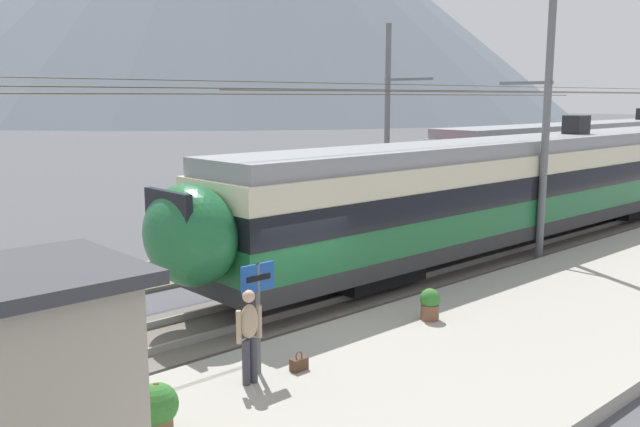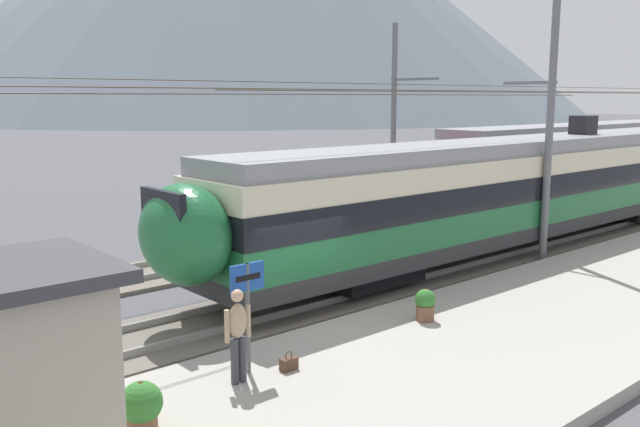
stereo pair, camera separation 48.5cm
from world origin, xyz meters
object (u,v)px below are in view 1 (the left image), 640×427
Objects in this scene: catenary_mast_mid at (543,130)px; train_near_platform at (510,186)px; platform_sign at (258,293)px; catenary_mast_far_side at (390,118)px; passenger_walking at (249,332)px; train_far_track at (604,150)px; handbag_beside_passenger at (299,364)px; potted_plant_by_shelter at (430,303)px; potted_plant_platform_edge at (157,407)px.

train_near_platform is at bearing 66.54° from catenary_mast_mid.
platform_sign is at bearing -166.30° from train_near_platform.
catenary_mast_far_side is 29.13× the size of passenger_walking.
catenary_mast_far_side reaches higher than train_far_track.
potted_plant_by_shelter reaches higher than handbag_beside_passenger.
potted_plant_by_shelter is at bearing -162.15° from train_far_track.
catenary_mast_far_side is at bearing 73.71° from catenary_mast_mid.
passenger_walking is at bearing -145.47° from catenary_mast_far_side.
potted_plant_by_shelter is at bearing 2.67° from handbag_beside_passenger.
catenary_mast_mid is 9.01m from catenary_mast_far_side.
catenary_mast_mid reaches higher than potted_plant_by_shelter.
train_far_track reaches higher than platform_sign.
platform_sign is 1.56m from handbag_beside_passenger.
train_far_track is 27.86m from potted_plant_by_shelter.
catenary_mast_mid is 12.74m from handbag_beside_passenger.
train_near_platform is 13.61m from platform_sign.
catenary_mast_mid is 29.13× the size of passenger_walking.
catenary_mast_far_side is at bearing 36.70° from handbag_beside_passenger.
train_far_track is at bearing 17.85° from potted_plant_by_shelter.
catenary_mast_mid is at bearing -160.52° from train_far_track.
platform_sign is at bearing -165.02° from train_far_track.
train_near_platform reaches higher than platform_sign.
passenger_walking is (-13.60, -3.47, -0.99)m from train_near_platform.
handbag_beside_passenger is (0.62, -0.38, -1.38)m from platform_sign.
potted_plant_platform_edge reaches higher than potted_plant_by_shelter.
catenary_mast_mid is 68.45× the size of potted_plant_by_shelter.
handbag_beside_passenger is (-14.49, -10.80, -3.92)m from catenary_mast_far_side.
platform_sign is 5.70× the size of handbag_beside_passenger.
train_near_platform is 18.64m from train_far_track.
passenger_walking is (-12.97, -2.02, -2.99)m from catenary_mast_mid.
potted_plant_platform_edge is (-15.08, -2.58, -3.48)m from catenary_mast_mid.
handbag_beside_passenger is at bearing -31.51° from platform_sign.
train_near_platform reaches higher than potted_plant_by_shelter.
potted_plant_platform_edge is (-2.11, -0.56, -0.50)m from passenger_walking.
handbag_beside_passenger is at bearing -143.30° from catenary_mast_far_side.
passenger_walking is 2.35× the size of potted_plant_by_shelter.
train_far_track is 0.64× the size of catenary_mast_mid.
train_near_platform is 15.84× the size of passenger_walking.
passenger_walking is 1.31m from handbag_beside_passenger.
train_far_track is 16.30m from catenary_mast_far_side.
catenary_mast_mid is (-0.63, -1.45, 2.00)m from train_near_platform.
potted_plant_by_shelter is at bearing -2.39° from platform_sign.
potted_plant_platform_edge is at bearing -161.97° from platform_sign.
potted_plant_by_shelter is (-10.46, -10.61, -3.65)m from catenary_mast_far_side.
passenger_walking is at bearing 172.30° from handbag_beside_passenger.
catenary_mast_far_side is 18.49m from handbag_beside_passenger.
handbag_beside_passenger is 0.45× the size of potted_plant_platform_edge.
catenary_mast_mid is 8.90m from potted_plant_by_shelter.
catenary_mast_mid is 1.00× the size of catenary_mast_far_side.
potted_plant_by_shelter is (4.03, 0.19, 0.27)m from handbag_beside_passenger.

